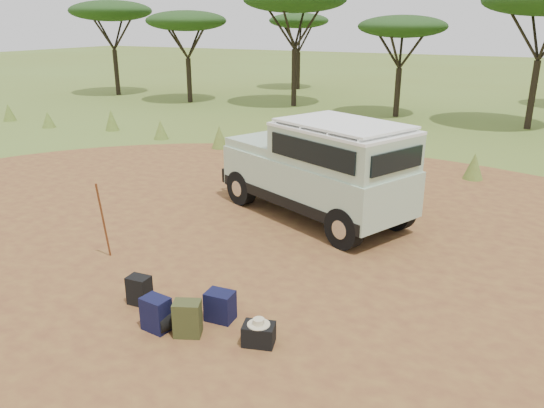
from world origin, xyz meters
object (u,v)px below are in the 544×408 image
at_px(backpack_navy, 156,314).
at_px(duffel_navy, 220,306).
at_px(safari_vehicle, 320,171).
at_px(backpack_olive, 187,319).
at_px(hard_case, 259,334).
at_px(backpack_black, 139,290).
at_px(walking_staff, 103,221).

height_order(backpack_navy, duffel_navy, backpack_navy).
height_order(safari_vehicle, backpack_navy, safari_vehicle).
distance_m(backpack_olive, hard_case, 1.12).
distance_m(backpack_black, backpack_olive, 1.34).
height_order(safari_vehicle, duffel_navy, safari_vehicle).
bearing_deg(backpack_black, safari_vehicle, 74.29).
xyz_separation_m(safari_vehicle, backpack_black, (-1.07, -5.23, -0.92)).
relative_size(backpack_black, backpack_olive, 0.89).
relative_size(safari_vehicle, backpack_navy, 9.69).
distance_m(safari_vehicle, backpack_olive, 5.70).
relative_size(safari_vehicle, duffel_navy, 10.84).
xyz_separation_m(backpack_olive, duffel_navy, (0.20, 0.59, -0.04)).
xyz_separation_m(walking_staff, backpack_olive, (3.06, -1.47, -0.54)).
bearing_deg(backpack_olive, duffel_navy, 47.55).
height_order(backpack_navy, hard_case, backpack_navy).
xyz_separation_m(backpack_black, backpack_olive, (1.28, -0.40, 0.03)).
relative_size(backpack_navy, duffel_navy, 1.12).
bearing_deg(walking_staff, safari_vehicle, 31.92).
relative_size(backpack_olive, duffel_navy, 1.15).
relative_size(backpack_olive, hard_case, 1.21).
relative_size(walking_staff, backpack_black, 3.32).
bearing_deg(backpack_navy, backpack_olive, 16.98).
height_order(walking_staff, backpack_navy, walking_staff).
relative_size(safari_vehicle, backpack_olive, 9.45).
xyz_separation_m(walking_staff, backpack_black, (1.78, -1.07, -0.57)).
bearing_deg(walking_staff, backpack_black, -54.75).
relative_size(walking_staff, backpack_navy, 3.03).
bearing_deg(safari_vehicle, backpack_olive, -64.41).
height_order(safari_vehicle, backpack_black, safari_vehicle).
xyz_separation_m(backpack_navy, duffel_navy, (0.72, 0.69, -0.03)).
relative_size(backpack_navy, hard_case, 1.18).
height_order(backpack_navy, backpack_olive, backpack_olive).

